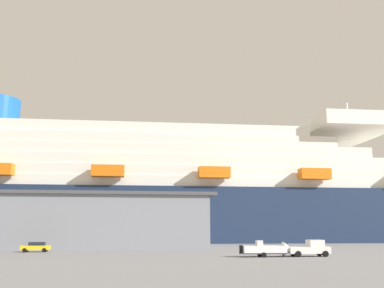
{
  "coord_description": "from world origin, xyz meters",
  "views": [
    {
      "loc": [
        -20.64,
        -64.51,
        3.67
      ],
      "look_at": [
        -5.06,
        22.39,
        21.15
      ],
      "focal_mm": 40.12,
      "sensor_mm": 36.0,
      "label": 1
    }
  ],
  "objects_px": {
    "pickup_truck": "(310,249)",
    "parked_car_silver_sedan": "(23,245)",
    "cruise_ship": "(128,195)",
    "small_boat_on_trailer": "(269,249)",
    "parked_car_yellow_taxi": "(36,247)"
  },
  "relations": [
    {
      "from": "pickup_truck",
      "to": "parked_car_silver_sedan",
      "type": "xyz_separation_m",
      "value": [
        -41.89,
        26.17,
        -0.21
      ]
    },
    {
      "from": "cruise_ship",
      "to": "small_boat_on_trailer",
      "type": "distance_m",
      "value": 72.96
    },
    {
      "from": "parked_car_yellow_taxi",
      "to": "parked_car_silver_sedan",
      "type": "xyz_separation_m",
      "value": [
        -3.52,
        7.78,
        -0.0
      ]
    },
    {
      "from": "parked_car_yellow_taxi",
      "to": "parked_car_silver_sedan",
      "type": "height_order",
      "value": "same"
    },
    {
      "from": "pickup_truck",
      "to": "small_boat_on_trailer",
      "type": "relative_size",
      "value": 0.71
    },
    {
      "from": "small_boat_on_trailer",
      "to": "parked_car_silver_sedan",
      "type": "height_order",
      "value": "small_boat_on_trailer"
    },
    {
      "from": "cruise_ship",
      "to": "parked_car_silver_sedan",
      "type": "relative_size",
      "value": 61.46
    },
    {
      "from": "pickup_truck",
      "to": "parked_car_yellow_taxi",
      "type": "relative_size",
      "value": 1.26
    },
    {
      "from": "parked_car_yellow_taxi",
      "to": "parked_car_silver_sedan",
      "type": "relative_size",
      "value": 1.02
    },
    {
      "from": "pickup_truck",
      "to": "cruise_ship",
      "type": "bearing_deg",
      "value": 107.65
    },
    {
      "from": "pickup_truck",
      "to": "small_boat_on_trailer",
      "type": "distance_m",
      "value": 5.67
    },
    {
      "from": "cruise_ship",
      "to": "small_boat_on_trailer",
      "type": "bearing_deg",
      "value": -76.56
    },
    {
      "from": "cruise_ship",
      "to": "parked_car_yellow_taxi",
      "type": "xyz_separation_m",
      "value": [
        -15.99,
        -51.93,
        -12.31
      ]
    },
    {
      "from": "parked_car_yellow_taxi",
      "to": "parked_car_silver_sedan",
      "type": "bearing_deg",
      "value": 114.31
    },
    {
      "from": "small_boat_on_trailer",
      "to": "cruise_ship",
      "type": "bearing_deg",
      "value": 103.44
    }
  ]
}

